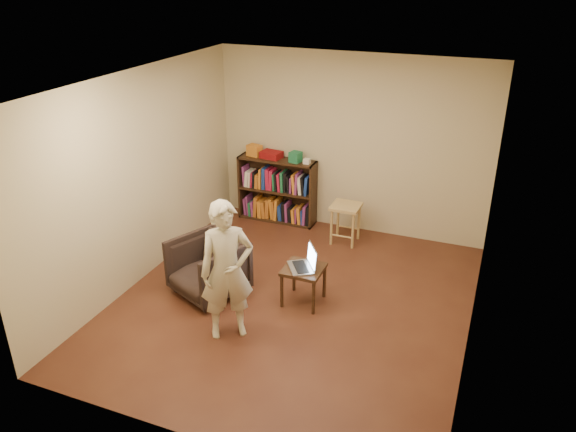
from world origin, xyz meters
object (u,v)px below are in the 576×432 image
at_px(stool, 346,212).
at_px(armchair, 208,267).
at_px(side_table, 304,274).
at_px(person, 227,271).
at_px(bookshelf, 278,193).
at_px(laptop, 305,263).

xyz_separation_m(stool, armchair, (-1.14, -1.93, -0.11)).
distance_m(side_table, person, 1.09).
distance_m(bookshelf, armchair, 2.27).
bearing_deg(armchair, side_table, 36.00).
xyz_separation_m(armchair, person, (0.60, -0.63, 0.42)).
bearing_deg(laptop, armchair, -111.96).
bearing_deg(person, stool, 42.14).
distance_m(armchair, side_table, 1.16).
height_order(bookshelf, armchair, bookshelf).
xyz_separation_m(bookshelf, side_table, (1.18, -2.03, -0.06)).
distance_m(bookshelf, side_table, 2.35).
bearing_deg(bookshelf, laptop, -59.40).
bearing_deg(armchair, stool, 83.28).
xyz_separation_m(bookshelf, stool, (1.19, -0.34, 0.03)).
bearing_deg(armchair, person, -22.16).
xyz_separation_m(stool, side_table, (-0.01, -1.69, -0.08)).
bearing_deg(laptop, stool, 146.17).
height_order(armchair, laptop, laptop).
height_order(laptop, person, person).
relative_size(armchair, side_table, 1.70).
bearing_deg(stool, laptop, -89.80).
relative_size(armchair, person, 0.51).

